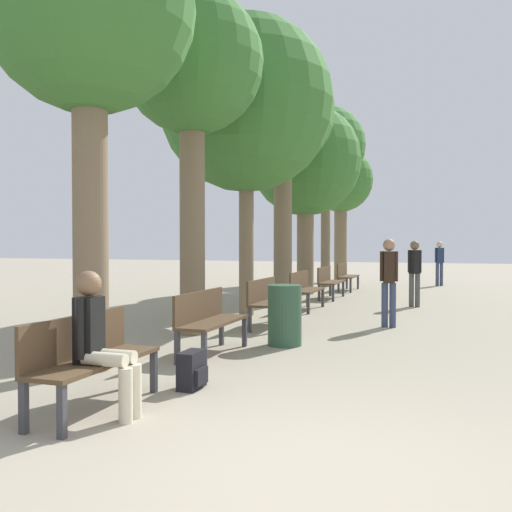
{
  "coord_description": "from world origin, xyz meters",
  "views": [
    {
      "loc": [
        0.98,
        -3.63,
        1.54
      ],
      "look_at": [
        -2.05,
        5.23,
        1.31
      ],
      "focal_mm": 40.0,
      "sensor_mm": 36.0,
      "label": 1
    }
  ],
  "objects_px": {
    "bench_row_4": "(329,280)",
    "tree_row_2": "(246,105)",
    "bench_row_1": "(208,317)",
    "tree_row_3": "(283,120)",
    "bench_row_5": "(346,274)",
    "bench_row_3": "(304,287)",
    "pedestrian_mid": "(439,260)",
    "tree_row_4": "(306,162)",
    "pedestrian_near": "(389,277)",
    "bench_row_2": "(268,298)",
    "person_seated": "(100,339)",
    "backpack": "(192,370)",
    "tree_row_5": "(326,147)",
    "tree_row_0": "(89,13)",
    "tree_row_6": "(341,183)",
    "pedestrian_far": "(415,269)",
    "trash_bin": "(285,315)",
    "bench_row_0": "(88,354)",
    "tree_row_1": "(192,69)"
  },
  "relations": [
    {
      "from": "bench_row_4",
      "to": "tree_row_2",
      "type": "relative_size",
      "value": 0.25
    },
    {
      "from": "bench_row_1",
      "to": "tree_row_3",
      "type": "distance_m",
      "value": 8.11
    },
    {
      "from": "bench_row_5",
      "to": "bench_row_3",
      "type": "bearing_deg",
      "value": -90.0
    },
    {
      "from": "tree_row_3",
      "to": "pedestrian_mid",
      "type": "relative_size",
      "value": 3.91
    },
    {
      "from": "tree_row_4",
      "to": "pedestrian_near",
      "type": "height_order",
      "value": "tree_row_4"
    },
    {
      "from": "bench_row_2",
      "to": "person_seated",
      "type": "distance_m",
      "value": 5.57
    },
    {
      "from": "bench_row_2",
      "to": "backpack",
      "type": "xyz_separation_m",
      "value": [
        0.58,
        -4.43,
        -0.32
      ]
    },
    {
      "from": "tree_row_3",
      "to": "person_seated",
      "type": "height_order",
      "value": "tree_row_3"
    },
    {
      "from": "tree_row_5",
      "to": "pedestrian_near",
      "type": "height_order",
      "value": "tree_row_5"
    },
    {
      "from": "bench_row_4",
      "to": "person_seated",
      "type": "height_order",
      "value": "person_seated"
    },
    {
      "from": "tree_row_0",
      "to": "pedestrian_mid",
      "type": "distance_m",
      "value": 16.0
    },
    {
      "from": "tree_row_5",
      "to": "tree_row_6",
      "type": "height_order",
      "value": "tree_row_5"
    },
    {
      "from": "pedestrian_far",
      "to": "trash_bin",
      "type": "xyz_separation_m",
      "value": [
        -1.53,
        -5.83,
        -0.45
      ]
    },
    {
      "from": "bench_row_0",
      "to": "tree_row_3",
      "type": "xyz_separation_m",
      "value": [
        -0.94,
        9.62,
        4.14
      ]
    },
    {
      "from": "tree_row_4",
      "to": "bench_row_5",
      "type": "bearing_deg",
      "value": 58.5
    },
    {
      "from": "pedestrian_near",
      "to": "pedestrian_far",
      "type": "bearing_deg",
      "value": 86.0
    },
    {
      "from": "bench_row_4",
      "to": "person_seated",
      "type": "bearing_deg",
      "value": -88.82
    },
    {
      "from": "bench_row_3",
      "to": "pedestrian_mid",
      "type": "relative_size",
      "value": 0.99
    },
    {
      "from": "tree_row_0",
      "to": "tree_row_2",
      "type": "height_order",
      "value": "tree_row_2"
    },
    {
      "from": "bench_row_5",
      "to": "tree_row_2",
      "type": "height_order",
      "value": "tree_row_2"
    },
    {
      "from": "backpack",
      "to": "pedestrian_near",
      "type": "height_order",
      "value": "pedestrian_near"
    },
    {
      "from": "tree_row_1",
      "to": "tree_row_6",
      "type": "xyz_separation_m",
      "value": [
        0.0,
        13.48,
        -0.54
      ]
    },
    {
      "from": "bench_row_3",
      "to": "pedestrian_far",
      "type": "relative_size",
      "value": 0.98
    },
    {
      "from": "bench_row_5",
      "to": "tree_row_6",
      "type": "bearing_deg",
      "value": 102.77
    },
    {
      "from": "tree_row_2",
      "to": "tree_row_4",
      "type": "xyz_separation_m",
      "value": [
        0.0,
        5.15,
        -0.5
      ]
    },
    {
      "from": "bench_row_0",
      "to": "tree_row_0",
      "type": "xyz_separation_m",
      "value": [
        -0.94,
        1.39,
        3.74
      ]
    },
    {
      "from": "bench_row_0",
      "to": "pedestrian_mid",
      "type": "xyz_separation_m",
      "value": [
        2.77,
        16.59,
        0.38
      ]
    },
    {
      "from": "bench_row_4",
      "to": "bench_row_0",
      "type": "bearing_deg",
      "value": -90.0
    },
    {
      "from": "person_seated",
      "to": "tree_row_1",
      "type": "bearing_deg",
      "value": 104.98
    },
    {
      "from": "bench_row_2",
      "to": "bench_row_5",
      "type": "relative_size",
      "value": 1.0
    },
    {
      "from": "tree_row_5",
      "to": "person_seated",
      "type": "bearing_deg",
      "value": -85.56
    },
    {
      "from": "tree_row_1",
      "to": "tree_row_2",
      "type": "xyz_separation_m",
      "value": [
        0.0,
        2.65,
        0.01
      ]
    },
    {
      "from": "tree_row_3",
      "to": "pedestrian_far",
      "type": "height_order",
      "value": "tree_row_3"
    },
    {
      "from": "bench_row_2",
      "to": "tree_row_4",
      "type": "bearing_deg",
      "value": 98.12
    },
    {
      "from": "bench_row_1",
      "to": "tree_row_1",
      "type": "height_order",
      "value": "tree_row_1"
    },
    {
      "from": "tree_row_4",
      "to": "trash_bin",
      "type": "distance_m",
      "value": 9.16
    },
    {
      "from": "bench_row_1",
      "to": "tree_row_5",
      "type": "relative_size",
      "value": 0.25
    },
    {
      "from": "tree_row_0",
      "to": "tree_row_2",
      "type": "relative_size",
      "value": 0.9
    },
    {
      "from": "bench_row_4",
      "to": "tree_row_3",
      "type": "xyz_separation_m",
      "value": [
        -0.94,
        -1.22,
        4.14
      ]
    },
    {
      "from": "bench_row_4",
      "to": "pedestrian_near",
      "type": "height_order",
      "value": "pedestrian_near"
    },
    {
      "from": "bench_row_2",
      "to": "bench_row_1",
      "type": "bearing_deg",
      "value": -90.0
    },
    {
      "from": "tree_row_1",
      "to": "bench_row_1",
      "type": "bearing_deg",
      "value": -58.09
    },
    {
      "from": "tree_row_6",
      "to": "tree_row_1",
      "type": "bearing_deg",
      "value": -90.0
    },
    {
      "from": "tree_row_1",
      "to": "tree_row_6",
      "type": "height_order",
      "value": "tree_row_1"
    },
    {
      "from": "tree_row_2",
      "to": "pedestrian_far",
      "type": "xyz_separation_m",
      "value": [
        3.27,
        2.68,
        -3.51
      ]
    },
    {
      "from": "tree_row_1",
      "to": "backpack",
      "type": "xyz_separation_m",
      "value": [
        1.52,
        -3.23,
        -4.2
      ]
    },
    {
      "from": "bench_row_1",
      "to": "bench_row_2",
      "type": "relative_size",
      "value": 1.0
    },
    {
      "from": "bench_row_4",
      "to": "backpack",
      "type": "xyz_separation_m",
      "value": [
        0.58,
        -9.85,
        -0.32
      ]
    },
    {
      "from": "bench_row_3",
      "to": "tree_row_6",
      "type": "bearing_deg",
      "value": 95.61
    },
    {
      "from": "bench_row_3",
      "to": "pedestrian_mid",
      "type": "distance_m",
      "value": 8.91
    }
  ]
}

